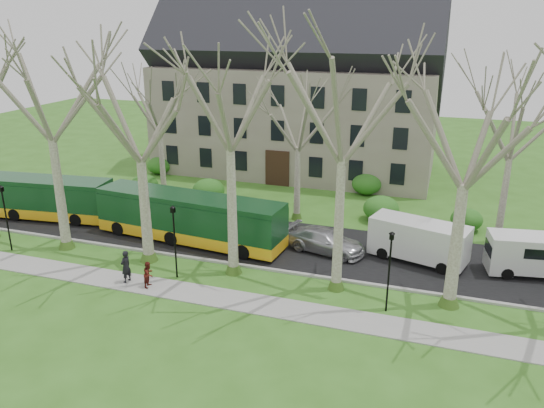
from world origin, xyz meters
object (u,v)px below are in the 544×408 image
(bus_follow, at_px, (189,217))
(pedestrian_b, at_px, (149,274))
(van_b, at_px, (538,256))
(bus_lead, at_px, (30,196))
(van_a, at_px, (419,241))
(sedan, at_px, (326,241))
(pedestrian_a, at_px, (126,266))

(bus_follow, height_order, pedestrian_b, bus_follow)
(pedestrian_b, bearing_deg, van_b, -71.53)
(bus_lead, xyz_separation_m, van_a, (28.24, 1.09, -0.29))
(bus_lead, xyz_separation_m, van_b, (34.91, 1.29, -0.36))
(bus_follow, distance_m, van_b, 21.49)
(sedan, xyz_separation_m, pedestrian_a, (-9.78, -7.63, 0.20))
(bus_lead, distance_m, pedestrian_b, 15.98)
(sedan, distance_m, van_a, 5.72)
(van_a, xyz_separation_m, pedestrian_b, (-13.94, -8.18, -0.53))
(bus_follow, height_order, van_b, bus_follow)
(van_a, bearing_deg, bus_follow, -158.13)
(bus_lead, relative_size, van_b, 2.27)
(sedan, bearing_deg, pedestrian_a, 141.34)
(van_a, xyz_separation_m, pedestrian_a, (-15.45, -8.10, -0.32))
(sedan, distance_m, pedestrian_b, 11.31)
(van_a, distance_m, van_b, 6.67)
(bus_follow, relative_size, pedestrian_b, 8.86)
(pedestrian_a, bearing_deg, van_b, 120.84)
(bus_lead, bearing_deg, pedestrian_a, -35.23)
(bus_follow, xyz_separation_m, pedestrian_b, (0.80, -6.65, -0.90))
(bus_follow, xyz_separation_m, sedan, (9.07, 1.06, -0.90))
(sedan, height_order, van_b, van_b)
(bus_follow, relative_size, pedestrian_a, 6.95)
(van_b, height_order, pedestrian_b, van_b)
(bus_lead, height_order, van_a, bus_lead)
(bus_lead, xyz_separation_m, pedestrian_b, (14.29, -7.09, -0.82))
(bus_lead, height_order, sedan, bus_lead)
(bus_follow, relative_size, van_b, 2.39)
(van_a, bearing_deg, pedestrian_a, -136.39)
(bus_follow, bearing_deg, pedestrian_b, -77.72)
(sedan, relative_size, pedestrian_a, 2.70)
(van_a, relative_size, pedestrian_b, 3.92)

